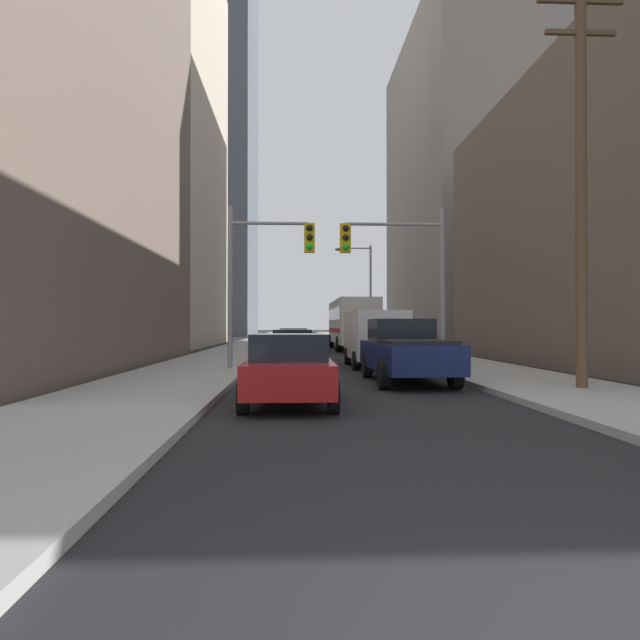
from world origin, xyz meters
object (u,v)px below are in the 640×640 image
(sedan_red, at_px, (289,369))
(traffic_signal_near_right, at_px, (398,261))
(city_bus, at_px, (352,322))
(pickup_truck_navy, at_px, (406,351))
(sedan_black, at_px, (293,347))
(cargo_van_white, at_px, (375,335))
(sedan_beige, at_px, (293,341))
(traffic_signal_near_left, at_px, (267,261))

(sedan_red, bearing_deg, traffic_signal_near_right, 65.16)
(city_bus, relative_size, pickup_truck_navy, 2.11)
(city_bus, relative_size, sedan_black, 2.72)
(sedan_black, bearing_deg, sedan_red, -90.24)
(sedan_black, relative_size, traffic_signal_near_right, 0.70)
(cargo_van_white, relative_size, traffic_signal_near_right, 0.87)
(sedan_black, xyz_separation_m, sedan_beige, (-0.01, 9.83, 0.00))
(sedan_black, bearing_deg, traffic_signal_near_left, -105.86)
(pickup_truck_navy, distance_m, sedan_black, 7.90)
(traffic_signal_near_right, bearing_deg, cargo_van_white, 101.79)
(city_bus, distance_m, sedan_red, 27.48)
(cargo_van_white, distance_m, sedan_black, 3.49)
(sedan_red, bearing_deg, cargo_van_white, 72.72)
(sedan_red, distance_m, traffic_signal_near_left, 9.09)
(sedan_black, bearing_deg, city_bus, 75.24)
(sedan_red, height_order, traffic_signal_near_left, traffic_signal_near_left)
(sedan_black, height_order, sedan_beige, same)
(traffic_signal_near_left, bearing_deg, sedan_black, 74.14)
(city_bus, bearing_deg, sedan_black, -104.76)
(sedan_black, height_order, traffic_signal_near_left, traffic_signal_near_left)
(sedan_beige, xyz_separation_m, traffic_signal_near_left, (-0.93, -13.14, 3.24))
(pickup_truck_navy, height_order, traffic_signal_near_left, traffic_signal_near_left)
(city_bus, bearing_deg, traffic_signal_near_left, -104.95)
(sedan_red, bearing_deg, city_bus, 81.40)
(city_bus, distance_m, traffic_signal_near_right, 18.82)
(city_bus, relative_size, sedan_beige, 2.70)
(sedan_black, relative_size, sedan_beige, 0.99)
(city_bus, bearing_deg, cargo_van_white, -92.51)
(sedan_beige, bearing_deg, sedan_red, -90.11)
(sedan_red, relative_size, traffic_signal_near_right, 0.70)
(traffic_signal_near_left, bearing_deg, cargo_van_white, 29.94)
(pickup_truck_navy, height_order, sedan_black, pickup_truck_navy)
(city_bus, height_order, sedan_red, city_bus)
(sedan_red, height_order, sedan_beige, same)
(cargo_van_white, bearing_deg, sedan_red, -107.28)
(sedan_beige, bearing_deg, traffic_signal_near_right, -73.60)
(city_bus, relative_size, traffic_signal_near_right, 1.92)
(pickup_truck_navy, bearing_deg, cargo_van_white, 90.38)
(sedan_black, distance_m, sedan_beige, 9.83)
(pickup_truck_navy, xyz_separation_m, cargo_van_white, (-0.04, 6.30, 0.35))
(city_bus, distance_m, traffic_signal_near_left, 19.47)
(city_bus, height_order, traffic_signal_near_left, traffic_signal_near_left)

